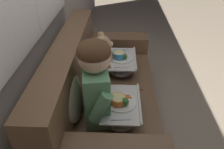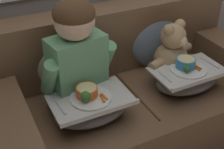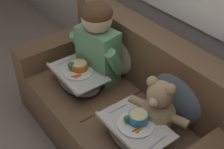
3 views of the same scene
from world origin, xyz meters
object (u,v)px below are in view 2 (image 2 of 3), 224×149
(lap_tray_child, at_px, (91,107))
(couch, at_px, (126,98))
(child_figure, at_px, (76,49))
(lap_tray_teddy, at_px, (187,78))
(throw_pillow_behind_child, at_px, (67,59))
(teddy_bear, at_px, (172,53))
(throw_pillow_behind_teddy, at_px, (156,38))

(lap_tray_child, bearing_deg, couch, 29.56)
(child_figure, xyz_separation_m, lap_tray_teddy, (0.70, -0.19, -0.29))
(lap_tray_child, height_order, lap_tray_teddy, lap_tray_child)
(throw_pillow_behind_child, bearing_deg, child_figure, -89.94)
(lap_tray_teddy, bearing_deg, child_figure, 164.62)
(teddy_bear, bearing_deg, lap_tray_child, -164.99)
(teddy_bear, xyz_separation_m, lap_tray_child, (-0.70, -0.19, -0.09))
(lap_tray_child, xyz_separation_m, lap_tray_teddy, (0.70, 0.00, 0.00))
(lap_tray_child, bearing_deg, child_figure, 89.62)
(child_figure, bearing_deg, throw_pillow_behind_teddy, 15.60)
(throw_pillow_behind_child, xyz_separation_m, lap_tray_teddy, (0.70, -0.39, -0.13))
(throw_pillow_behind_child, bearing_deg, lap_tray_child, -90.16)
(throw_pillow_behind_child, xyz_separation_m, teddy_bear, (0.70, -0.20, -0.04))
(couch, bearing_deg, lap_tray_teddy, -29.64)
(throw_pillow_behind_child, bearing_deg, couch, -28.37)
(teddy_bear, distance_m, lap_tray_child, 0.73)
(throw_pillow_behind_teddy, relative_size, teddy_bear, 1.08)
(teddy_bear, bearing_deg, lap_tray_teddy, -90.72)
(teddy_bear, bearing_deg, couch, 178.27)
(couch, height_order, lap_tray_child, couch)
(throw_pillow_behind_teddy, distance_m, lap_tray_teddy, 0.41)
(throw_pillow_behind_child, distance_m, teddy_bear, 0.73)
(couch, bearing_deg, throw_pillow_behind_teddy, 28.37)
(couch, height_order, throw_pillow_behind_teddy, couch)
(throw_pillow_behind_child, distance_m, child_figure, 0.25)
(throw_pillow_behind_child, height_order, throw_pillow_behind_teddy, throw_pillow_behind_teddy)
(lap_tray_child, bearing_deg, teddy_bear, 15.01)
(lap_tray_child, relative_size, lap_tray_teddy, 0.98)
(teddy_bear, distance_m, lap_tray_teddy, 0.21)
(throw_pillow_behind_child, distance_m, lap_tray_child, 0.41)
(teddy_bear, relative_size, lap_tray_teddy, 0.91)
(child_figure, distance_m, lap_tray_child, 0.35)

